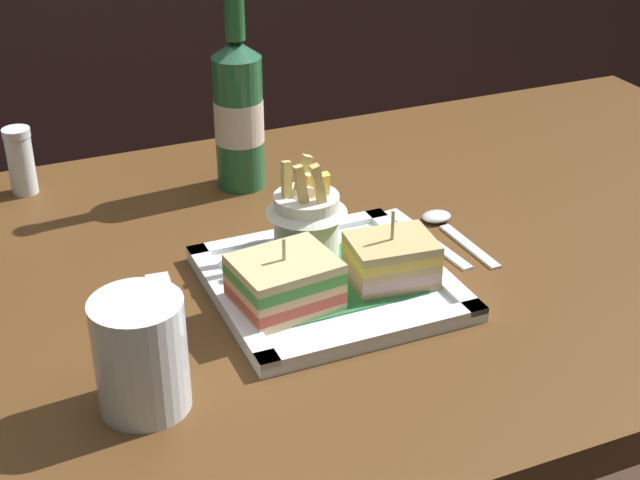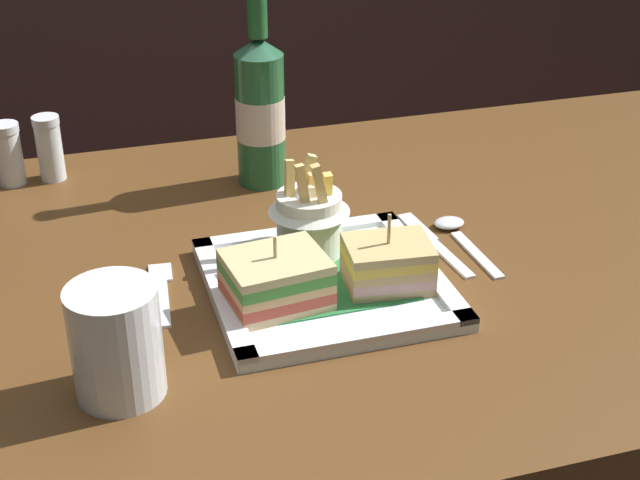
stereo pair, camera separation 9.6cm
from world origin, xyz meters
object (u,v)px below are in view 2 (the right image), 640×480
Objects in this scene: dining_table at (315,338)px; spoon at (457,231)px; beer_bottle at (260,107)px; fork at (162,289)px; salt_shaker at (9,158)px; square_plate at (325,284)px; fries_cup at (309,212)px; sandwich_half_right at (388,264)px; sandwich_half_left at (276,280)px; water_glass at (117,349)px; pepper_shaker at (50,152)px; knife at (432,241)px.

dining_table is 0.20m from spoon.
beer_bottle reaches higher than dining_table.
fork is 0.34m from salt_shaker.
square_plate is 1.91× the size of fork.
square_plate is 0.08m from fries_cup.
fork is at bearing 164.07° from square_plate.
beer_bottle is at bearing 54.71° from fork.
sandwich_half_right is 0.53m from salt_shaker.
dining_table is at bearing -87.82° from beer_bottle.
dining_table is 0.16m from fries_cup.
water_glass is at bearing -152.05° from sandwich_half_left.
fries_cup is 0.93× the size of fork.
dining_table is 10.20× the size of spoon.
dining_table is 5.13× the size of beer_bottle.
beer_bottle is 0.29m from spoon.
fork is at bearing 145.53° from sandwich_half_left.
fries_cup is (-0.06, 0.08, 0.03)m from sandwich_half_right.
sandwich_half_right is 0.23m from fork.
fries_cup is 0.39m from pepper_shaker.
fork is 1.45× the size of pepper_shaker.
fries_cup reaches higher than knife.
dining_table is 16.64× the size of pepper_shaker.
pepper_shaker reaches higher than salt_shaker.
sandwich_half_right reaches higher than knife.
square_plate is at bearing 26.76° from water_glass.
sandwich_half_left is 0.22m from knife.
fork is (-0.17, -0.02, 0.11)m from dining_table.
fries_cup is 0.17m from fork.
spoon reaches higher than fork.
sandwich_half_right is 0.74× the size of fork.
water_glass is 1.22× the size of pepper_shaker.
fries_cup is (0.06, 0.08, 0.02)m from sandwich_half_left.
dining_table is 0.32m from water_glass.
pepper_shaker reaches higher than knife.
sandwich_half_right reaches higher than dining_table.
square_plate is 0.07m from sandwich_half_right.
sandwich_half_left is 0.18m from water_glass.
square_plate is at bearing -97.25° from dining_table.
sandwich_half_left is 0.84× the size of fork.
beer_bottle is (-0.06, 0.30, 0.07)m from sandwich_half_right.
sandwich_half_right is at bearing -50.96° from pepper_shaker.
water_glass is 1.28× the size of salt_shaker.
spoon is (0.23, 0.09, -0.03)m from sandwich_half_left.
fork is (-0.16, -0.23, -0.10)m from beer_bottle.
water_glass reaches higher than salt_shaker.
salt_shaker is at bearing 135.43° from fries_cup.
square_plate is 0.25m from water_glass.
dining_table is 8.92× the size of knife.
sandwich_half_right is at bearing -23.33° from square_plate.
beer_bottle is at bearing -18.57° from pepper_shaker.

